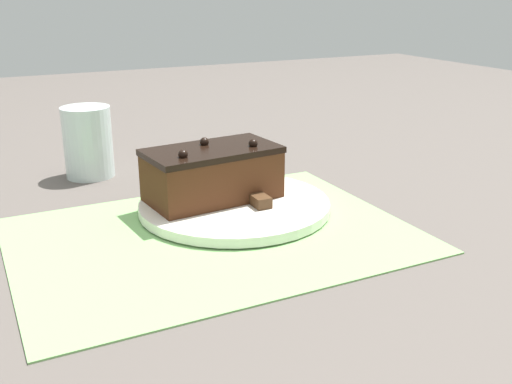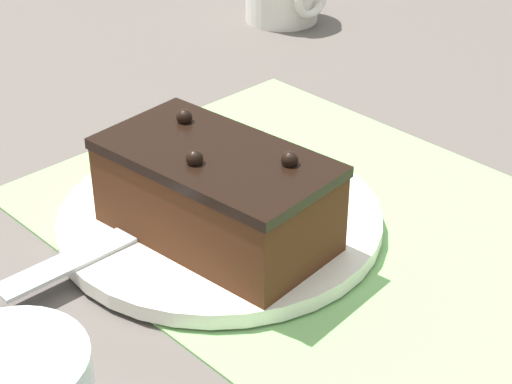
{
  "view_description": "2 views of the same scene",
  "coord_description": "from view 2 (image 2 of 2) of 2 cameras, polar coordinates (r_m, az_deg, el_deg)",
  "views": [
    {
      "loc": [
        0.25,
        0.61,
        0.28
      ],
      "look_at": [
        -0.07,
        -0.03,
        0.04
      ],
      "focal_mm": 42.0,
      "sensor_mm": 36.0,
      "label": 1
    },
    {
      "loc": [
        0.36,
        -0.43,
        0.37
      ],
      "look_at": [
        -0.04,
        -0.04,
        0.03
      ],
      "focal_mm": 60.0,
      "sensor_mm": 36.0,
      "label": 2
    }
  ],
  "objects": [
    {
      "name": "ground_plane",
      "position": [
        0.67,
        4.75,
        -2.37
      ],
      "size": [
        3.0,
        3.0,
        0.0
      ],
      "primitive_type": "plane",
      "color": "#544C47"
    },
    {
      "name": "serving_knife",
      "position": [
        0.65,
        -5.36,
        -1.05
      ],
      "size": [
        0.02,
        0.22,
        0.01
      ],
      "rotation": [
        0.0,
        0.0,
        3.13
      ],
      "color": "#472D19",
      "rests_on": "cake_plate"
    },
    {
      "name": "chocolate_cake",
      "position": [
        0.61,
        -2.66,
        -0.13
      ],
      "size": [
        0.18,
        0.11,
        0.08
      ],
      "rotation": [
        0.0,
        0.0,
        0.1
      ],
      "color": "#472614",
      "rests_on": "cake_plate"
    },
    {
      "name": "cake_plate",
      "position": [
        0.66,
        -2.4,
        -1.79
      ],
      "size": [
        0.25,
        0.25,
        0.01
      ],
      "color": "white",
      "rests_on": "placemat_woven"
    },
    {
      "name": "placemat_woven",
      "position": [
        0.67,
        4.76,
        -2.22
      ],
      "size": [
        0.46,
        0.34,
        0.0
      ],
      "primitive_type": "cube",
      "color": "#7AB266",
      "rests_on": "ground_plane"
    }
  ]
}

